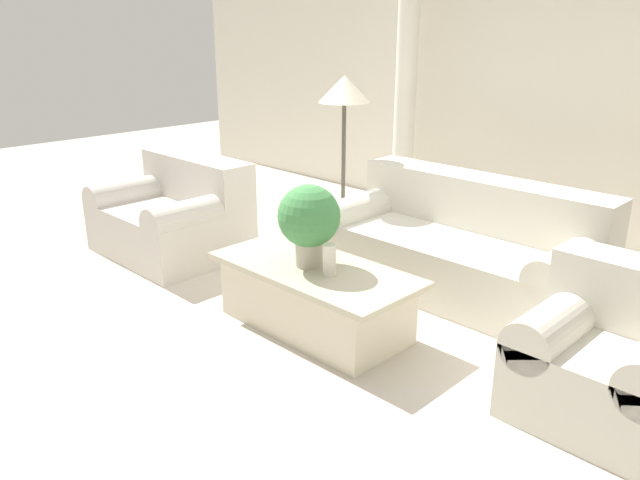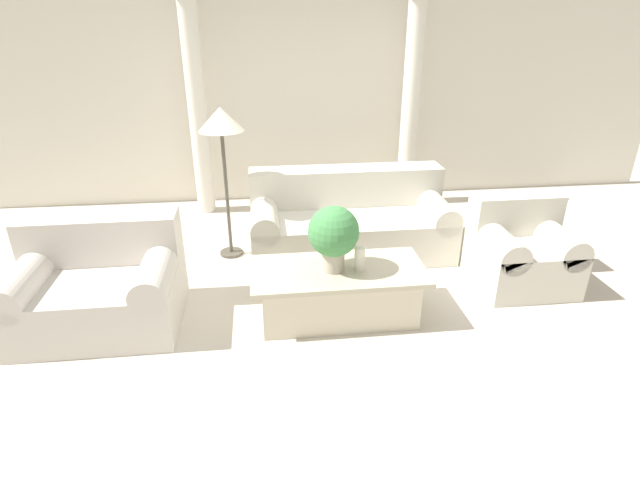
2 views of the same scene
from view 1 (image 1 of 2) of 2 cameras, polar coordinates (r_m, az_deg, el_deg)
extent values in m
plane|color=beige|center=(4.52, 1.33, -6.27)|extent=(16.00, 16.00, 0.00)
cube|color=silver|center=(6.36, 19.33, 15.12)|extent=(10.00, 0.06, 3.20)
cube|color=beige|center=(4.86, 12.30, -2.06)|extent=(2.06, 0.96, 0.44)
cube|color=beige|center=(4.98, 14.61, 3.35)|extent=(2.06, 0.34, 0.39)
cylinder|color=beige|center=(5.27, 4.39, 2.88)|extent=(0.28, 0.96, 0.28)
cylinder|color=beige|center=(4.40, 22.26, -1.94)|extent=(0.28, 0.96, 0.28)
cube|color=beige|center=(5.66, -13.54, 0.95)|extent=(1.26, 0.96, 0.44)
cube|color=beige|center=(5.71, -11.20, 5.61)|extent=(1.26, 0.34, 0.39)
cylinder|color=beige|center=(6.00, -16.23, 4.20)|extent=(0.28, 0.96, 0.28)
cylinder|color=beige|center=(5.20, -10.85, 2.34)|extent=(0.28, 0.96, 0.28)
cube|color=beige|center=(4.17, -0.49, -5.51)|extent=(1.25, 0.60, 0.40)
cube|color=#BCB398|center=(4.08, -0.50, -2.70)|extent=(1.42, 0.68, 0.04)
cylinder|color=#B2A893|center=(4.07, -1.01, -1.22)|extent=(0.18, 0.18, 0.16)
sphere|color=#428447|center=(3.99, -1.03, 2.21)|extent=(0.41, 0.41, 0.41)
cylinder|color=silver|center=(3.91, 0.88, -1.84)|extent=(0.08, 0.08, 0.20)
cylinder|color=#4C473D|center=(5.70, 2.07, -0.54)|extent=(0.24, 0.24, 0.03)
cylinder|color=#4C473D|center=(5.52, 2.15, 5.87)|extent=(0.04, 0.04, 1.28)
cone|color=beige|center=(5.39, 2.25, 13.64)|extent=(0.44, 0.44, 0.22)
cylinder|color=silver|center=(6.65, 7.83, 13.18)|extent=(0.22, 0.22, 2.52)
cube|color=beige|center=(3.58, 24.63, -11.65)|extent=(0.83, 0.79, 0.43)
cube|color=beige|center=(3.63, 26.97, -4.52)|extent=(0.83, 0.28, 0.37)
cylinder|color=beige|center=(3.56, 21.02, -7.18)|extent=(0.28, 0.79, 0.28)
camera|label=2|loc=(3.40, -63.63, 15.84)|focal=28.00mm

